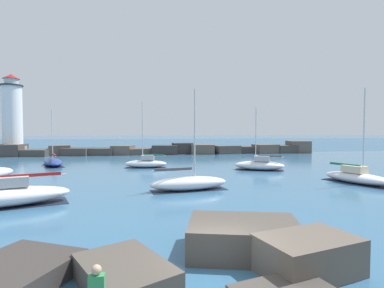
% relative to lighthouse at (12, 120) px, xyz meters
% --- Properties ---
extents(ground_plane, '(600.00, 600.00, 0.00)m').
position_rel_lighthouse_xyz_m(ground_plane, '(27.89, -53.59, -6.94)').
color(ground_plane, '#336084').
extents(open_sea_beyond, '(400.00, 116.00, 0.01)m').
position_rel_lighthouse_xyz_m(open_sea_beyond, '(27.89, 58.73, -6.94)').
color(open_sea_beyond, '#235175').
rests_on(open_sea_beyond, ground).
extents(breakwater_jetty, '(64.38, 6.79, 2.58)m').
position_rel_lighthouse_xyz_m(breakwater_jetty, '(29.02, -1.20, -6.02)').
color(breakwater_jetty, '#423D38').
rests_on(breakwater_jetty, ground).
extents(lighthouse, '(4.86, 4.86, 15.76)m').
position_rel_lighthouse_xyz_m(lighthouse, '(0.00, 0.00, 0.00)').
color(lighthouse, gray).
rests_on(lighthouse, ground).
extents(foreground_rocks, '(13.83, 8.95, 1.26)m').
position_rel_lighthouse_xyz_m(foreground_rocks, '(27.57, -53.32, -6.45)').
color(foreground_rocks, '#4C443D').
rests_on(foreground_rocks, ground).
extents(sailboat_moored_0, '(6.69, 2.87, 8.21)m').
position_rel_lighthouse_xyz_m(sailboat_moored_0, '(29.06, -39.10, -6.36)').
color(sailboat_moored_0, white).
rests_on(sailboat_moored_0, ground).
extents(sailboat_moored_1, '(5.63, 2.51, 8.54)m').
position_rel_lighthouse_xyz_m(sailboat_moored_1, '(25.65, -23.58, -6.32)').
color(sailboat_moored_1, white).
rests_on(sailboat_moored_1, ground).
extents(sailboat_moored_2, '(6.43, 4.60, 7.73)m').
position_rel_lighthouse_xyz_m(sailboat_moored_2, '(39.45, -28.13, -6.30)').
color(sailboat_moored_2, white).
rests_on(sailboat_moored_2, ground).
extents(sailboat_moored_3, '(4.59, 7.25, 7.65)m').
position_rel_lighthouse_xyz_m(sailboat_moored_3, '(12.97, -19.38, -6.44)').
color(sailboat_moored_3, navy).
rests_on(sailboat_moored_3, ground).
extents(sailboat_moored_5, '(8.65, 5.15, 8.65)m').
position_rel_lighthouse_xyz_m(sailboat_moored_5, '(16.47, -42.64, -6.23)').
color(sailboat_moored_5, white).
rests_on(sailboat_moored_5, ground).
extents(sailboat_moored_6, '(4.18, 6.91, 8.65)m').
position_rel_lighthouse_xyz_m(sailboat_moored_6, '(44.83, -38.33, -6.36)').
color(sailboat_moored_6, white).
rests_on(sailboat_moored_6, ground).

